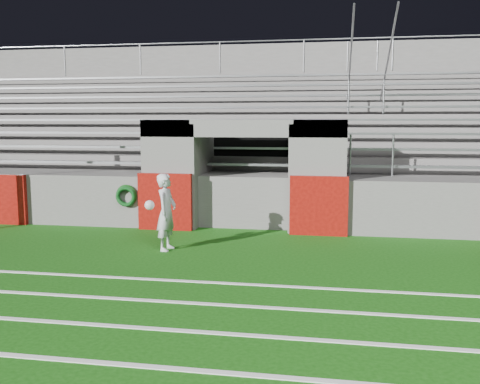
# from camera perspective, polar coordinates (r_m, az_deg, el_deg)

# --- Properties ---
(ground) EXTENTS (90.00, 90.00, 0.00)m
(ground) POSITION_cam_1_polar(r_m,az_deg,el_deg) (9.64, -3.05, -7.85)
(ground) COLOR #124A0C
(ground) RESTS_ON ground
(stadium_structure) EXTENTS (26.00, 8.48, 5.42)m
(stadium_structure) POSITION_cam_1_polar(r_m,az_deg,el_deg) (17.19, 2.91, 3.95)
(stadium_structure) COLOR #575552
(stadium_structure) RESTS_ON ground
(goalkeeper_with_ball) EXTENTS (0.62, 0.59, 1.54)m
(goalkeeper_with_ball) POSITION_cam_1_polar(r_m,az_deg,el_deg) (10.73, -7.88, -2.12)
(goalkeeper_with_ball) COLOR silver
(goalkeeper_with_ball) RESTS_ON ground
(hose_coil) EXTENTS (0.53, 0.15, 0.53)m
(hose_coil) POSITION_cam_1_polar(r_m,az_deg,el_deg) (13.06, -12.06, -0.41)
(hose_coil) COLOR #0D410E
(hose_coil) RESTS_ON ground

